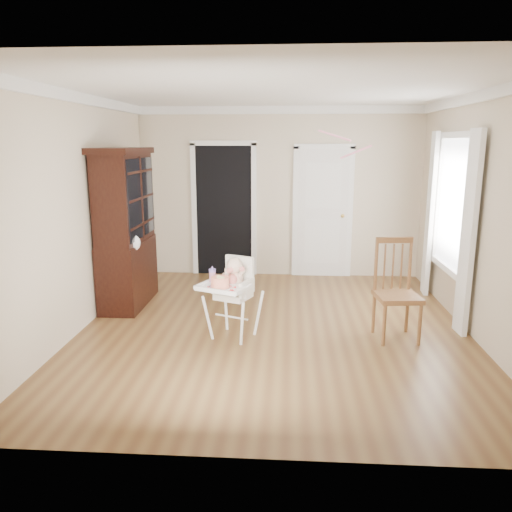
# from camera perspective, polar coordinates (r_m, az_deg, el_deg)

# --- Properties ---
(floor) EXTENTS (5.00, 5.00, 0.00)m
(floor) POSITION_cam_1_polar(r_m,az_deg,el_deg) (5.96, 2.04, -8.28)
(floor) COLOR brown
(floor) RESTS_ON ground
(ceiling) EXTENTS (5.00, 5.00, 0.00)m
(ceiling) POSITION_cam_1_polar(r_m,az_deg,el_deg) (5.59, 2.27, 18.50)
(ceiling) COLOR white
(ceiling) RESTS_ON wall_back
(wall_back) EXTENTS (4.50, 0.00, 4.50)m
(wall_back) POSITION_cam_1_polar(r_m,az_deg,el_deg) (8.10, 2.68, 7.18)
(wall_back) COLOR beige
(wall_back) RESTS_ON floor
(wall_left) EXTENTS (0.00, 5.00, 5.00)m
(wall_left) POSITION_cam_1_polar(r_m,az_deg,el_deg) (6.11, -19.51, 4.60)
(wall_left) COLOR beige
(wall_left) RESTS_ON floor
(wall_right) EXTENTS (0.00, 5.00, 5.00)m
(wall_right) POSITION_cam_1_polar(r_m,az_deg,el_deg) (5.99, 24.24, 4.06)
(wall_right) COLOR beige
(wall_right) RESTS_ON floor
(crown_molding) EXTENTS (4.50, 5.00, 0.12)m
(crown_molding) POSITION_cam_1_polar(r_m,az_deg,el_deg) (5.58, 2.26, 17.88)
(crown_molding) COLOR white
(crown_molding) RESTS_ON ceiling
(doorway) EXTENTS (1.06, 0.05, 2.22)m
(doorway) POSITION_cam_1_polar(r_m,az_deg,el_deg) (8.18, -3.68, 5.52)
(doorway) COLOR black
(doorway) RESTS_ON wall_back
(closet_door) EXTENTS (0.96, 0.09, 2.13)m
(closet_door) POSITION_cam_1_polar(r_m,az_deg,el_deg) (8.13, 7.61, 4.80)
(closet_door) COLOR white
(closet_door) RESTS_ON wall_back
(window_right) EXTENTS (0.13, 1.84, 2.30)m
(window_right) POSITION_cam_1_polar(r_m,az_deg,el_deg) (6.73, 21.30, 4.61)
(window_right) COLOR white
(window_right) RESTS_ON wall_right
(high_chair) EXTENTS (0.73, 0.81, 0.93)m
(high_chair) POSITION_cam_1_polar(r_m,az_deg,el_deg) (5.54, -2.64, -3.71)
(high_chair) COLOR white
(high_chair) RESTS_ON floor
(baby) EXTENTS (0.25, 0.26, 0.40)m
(baby) POSITION_cam_1_polar(r_m,az_deg,el_deg) (5.52, -2.53, -2.35)
(baby) COLOR beige
(baby) RESTS_ON high_chair
(cake) EXTENTS (0.25, 0.25, 0.12)m
(cake) POSITION_cam_1_polar(r_m,az_deg,el_deg) (5.31, -4.12, -3.00)
(cake) COLOR silver
(cake) RESTS_ON high_chair
(sippy_cup) EXTENTS (0.08, 0.08, 0.19)m
(sippy_cup) POSITION_cam_1_polar(r_m,az_deg,el_deg) (5.52, -5.00, -2.19)
(sippy_cup) COLOR #CC7C99
(sippy_cup) RESTS_ON high_chair
(china_cabinet) EXTENTS (0.55, 1.24, 2.08)m
(china_cabinet) POSITION_cam_1_polar(r_m,az_deg,el_deg) (6.81, -14.64, 3.09)
(china_cabinet) COLOR black
(china_cabinet) RESTS_ON floor
(dining_chair) EXTENTS (0.51, 0.51, 1.12)m
(dining_chair) POSITION_cam_1_polar(r_m,az_deg,el_deg) (5.75, 15.76, -4.09)
(dining_chair) COLOR brown
(dining_chair) RESTS_ON floor
(streamer) EXTENTS (0.40, 0.33, 0.15)m
(streamer) POSITION_cam_1_polar(r_m,az_deg,el_deg) (6.55, 8.95, 13.45)
(streamer) COLOR pink
(streamer) RESTS_ON ceiling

